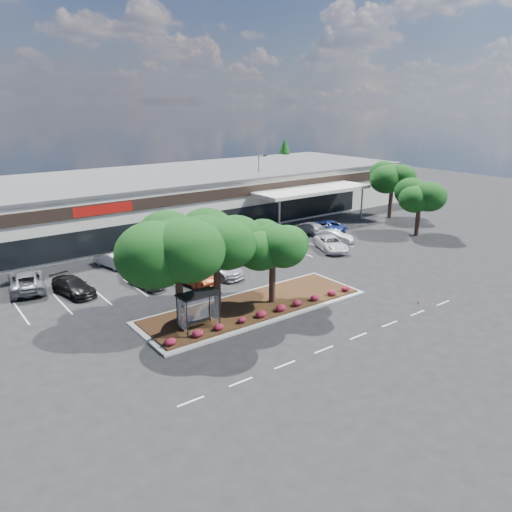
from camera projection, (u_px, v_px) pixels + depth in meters
ground at (309, 319)px, 36.00m from camera, size 160.00×160.00×0.00m
retail_store at (123, 203)px, 61.13m from camera, size 80.40×25.20×6.25m
landscape_island at (254, 306)px, 37.90m from camera, size 18.00×6.00×0.26m
lane_markings at (228, 280)px, 43.92m from camera, size 33.12×20.06×0.01m
shrub_row at (271, 311)px, 36.17m from camera, size 17.00×0.80×0.50m
bus_shelter at (197, 300)px, 33.32m from camera, size 2.75×1.55×2.59m
island_tree_west at (178, 269)px, 33.66m from camera, size 7.20×7.20×7.89m
island_tree_mid at (217, 261)px, 36.27m from camera, size 6.60×6.60×7.32m
island_tree_east at (272, 261)px, 37.51m from camera, size 5.80×5.80×6.50m
tree_east_near at (419, 208)px, 57.49m from camera, size 5.60×5.60×6.51m
tree_east_far at (392, 190)px, 66.30m from camera, size 6.40×6.40×7.62m
conifer_north_east at (284, 164)px, 87.76m from camera, size 3.96×3.96×9.00m
person_waiting at (183, 316)px, 33.58m from camera, size 0.68×0.45×1.85m
light_pole at (259, 191)px, 65.77m from camera, size 1.43×0.61×8.50m
survey_stake at (418, 306)px, 36.47m from camera, size 0.07×0.14×1.06m
car_0 at (73, 286)px, 40.44m from camera, size 2.86×5.03×1.37m
car_1 at (145, 278)px, 42.19m from camera, size 2.27×4.36×1.42m
car_2 at (144, 270)px, 44.04m from camera, size 2.92×5.19×1.62m
car_3 at (191, 274)px, 42.94m from camera, size 2.59×5.36×1.69m
car_4 at (217, 267)px, 44.79m from camera, size 3.21×5.83×1.60m
car_5 at (239, 252)px, 49.33m from camera, size 2.38×5.18×1.47m
car_6 at (267, 249)px, 50.71m from camera, size 2.90×4.38×1.39m
car_7 at (331, 244)px, 52.43m from camera, size 4.30×5.74×1.45m
car_8 at (334, 236)px, 55.48m from camera, size 2.97×4.30×1.34m
car_9 at (26, 281)px, 41.35m from camera, size 3.72×6.23×1.62m
car_10 at (112, 260)px, 47.27m from camera, size 2.46×4.30×1.34m
car_11 at (143, 254)px, 48.67m from camera, size 4.18×6.32×1.61m
car_12 at (205, 240)px, 53.28m from camera, size 2.82×5.33×1.67m
car_13 at (211, 243)px, 52.30m from camera, size 4.41×6.49×1.65m
car_14 at (266, 235)px, 55.49m from camera, size 2.10×4.59×1.52m
car_15 at (266, 233)px, 56.35m from camera, size 3.86×5.34×1.69m
car_16 at (309, 227)px, 59.37m from camera, size 1.98×4.66×1.34m
car_17 at (326, 226)px, 60.06m from camera, size 2.62×5.21×1.41m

